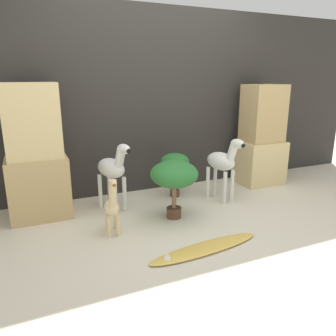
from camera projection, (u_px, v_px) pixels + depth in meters
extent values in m
plane|color=beige|center=(204.00, 229.00, 3.11)|extent=(14.00, 14.00, 0.00)
cube|color=#2D2B28|center=(152.00, 102.00, 4.00)|extent=(6.40, 0.08, 2.20)
cube|color=tan|center=(39.00, 187.00, 3.33)|extent=(0.58, 0.45, 0.62)
cube|color=#DBC184|center=(32.00, 121.00, 3.15)|extent=(0.51, 0.39, 0.72)
cube|color=#DBC184|center=(259.00, 162.00, 4.42)|extent=(0.58, 0.45, 0.57)
cube|color=tan|center=(263.00, 113.00, 4.24)|extent=(0.49, 0.38, 0.73)
cylinder|color=silver|center=(232.00, 186.00, 3.77)|extent=(0.04, 0.04, 0.37)
cylinder|color=silver|center=(225.00, 188.00, 3.69)|extent=(0.04, 0.04, 0.37)
cylinder|color=silver|center=(215.00, 180.00, 3.97)|extent=(0.04, 0.04, 0.37)
cylinder|color=silver|center=(208.00, 182.00, 3.89)|extent=(0.04, 0.04, 0.37)
ellipsoid|color=silver|center=(221.00, 161.00, 3.76)|extent=(0.30, 0.42, 0.21)
cylinder|color=silver|center=(232.00, 151.00, 3.59)|extent=(0.13, 0.17, 0.23)
ellipsoid|color=silver|center=(238.00, 144.00, 3.52)|extent=(0.13, 0.19, 0.10)
sphere|color=black|center=(243.00, 145.00, 3.47)|extent=(0.05, 0.05, 0.05)
cube|color=black|center=(232.00, 150.00, 3.59)|extent=(0.05, 0.09, 0.20)
cylinder|color=silver|center=(125.00, 194.00, 3.50)|extent=(0.04, 0.04, 0.37)
cylinder|color=silver|center=(115.00, 197.00, 3.42)|extent=(0.04, 0.04, 0.37)
cylinder|color=silver|center=(109.00, 188.00, 3.68)|extent=(0.04, 0.04, 0.37)
cylinder|color=silver|center=(100.00, 191.00, 3.60)|extent=(0.04, 0.04, 0.37)
ellipsoid|color=silver|center=(111.00, 168.00, 3.48)|extent=(0.34, 0.43, 0.21)
cylinder|color=silver|center=(120.00, 157.00, 3.33)|extent=(0.14, 0.18, 0.23)
ellipsoid|color=silver|center=(124.00, 149.00, 3.26)|extent=(0.15, 0.19, 0.10)
sphere|color=black|center=(129.00, 151.00, 3.21)|extent=(0.05, 0.05, 0.05)
cube|color=black|center=(120.00, 156.00, 3.33)|extent=(0.06, 0.09, 0.20)
cylinder|color=beige|center=(118.00, 226.00, 2.96)|extent=(0.04, 0.04, 0.19)
cylinder|color=beige|center=(109.00, 227.00, 2.94)|extent=(0.04, 0.04, 0.19)
cylinder|color=beige|center=(115.00, 219.00, 3.11)|extent=(0.04, 0.04, 0.19)
cylinder|color=beige|center=(107.00, 220.00, 3.09)|extent=(0.04, 0.04, 0.19)
ellipsoid|color=beige|center=(112.00, 207.00, 2.98)|extent=(0.16, 0.25, 0.13)
cylinder|color=beige|center=(113.00, 194.00, 2.85)|extent=(0.08, 0.15, 0.29)
ellipsoid|color=beige|center=(113.00, 183.00, 2.73)|extent=(0.07, 0.11, 0.06)
sphere|color=brown|center=(114.00, 185.00, 2.69)|extent=(0.03, 0.03, 0.03)
cylinder|color=#513323|center=(175.00, 193.00, 3.96)|extent=(0.12, 0.12, 0.08)
cylinder|color=brown|center=(175.00, 179.00, 3.92)|extent=(0.03, 0.03, 0.26)
ellipsoid|color=#286B2D|center=(175.00, 161.00, 3.85)|extent=(0.34, 0.34, 0.19)
cylinder|color=#513323|center=(174.00, 212.00, 3.36)|extent=(0.15, 0.15, 0.11)
cylinder|color=brown|center=(174.00, 197.00, 3.32)|extent=(0.05, 0.05, 0.23)
ellipsoid|color=#286B2D|center=(174.00, 174.00, 3.25)|extent=(0.48, 0.48, 0.26)
ellipsoid|color=gold|center=(206.00, 248.00, 2.74)|extent=(1.07, 0.30, 0.03)
cone|color=white|center=(167.00, 256.00, 2.55)|extent=(0.07, 0.07, 0.05)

